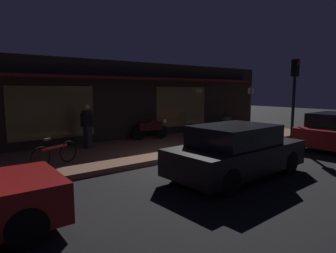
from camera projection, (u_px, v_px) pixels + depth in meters
The scene contains 11 objects.
ground_plane at pixel (206, 165), 9.15m from camera, with size 60.00×60.00×0.00m, color black.
sidewalk_slab at pixel (153, 147), 11.50m from camera, with size 18.00×4.00×0.15m, color brown.
storefront_building at pixel (112, 101), 13.94m from camera, with size 18.00×3.30×3.60m.
motorcycle at pixel (151, 128), 12.96m from camera, with size 1.69×0.60×0.97m.
bicycle_parked at pixel (55, 154), 8.38m from camera, with size 1.52×0.74×0.91m.
bicycle_extra at pixel (202, 130), 13.35m from camera, with size 1.45×0.88×0.91m.
person_photographer at pixel (87, 125), 10.92m from camera, with size 0.44×0.57×1.67m.
sign_post at pixel (250, 106), 15.12m from camera, with size 0.44×0.09×2.40m.
trash_bin at pixel (227, 124), 14.49m from camera, with size 0.48×0.48×0.93m.
traffic_light_pole at pixel (294, 87), 12.02m from camera, with size 0.24×0.33×3.60m.
parked_car_far at pixel (236, 151), 7.80m from camera, with size 4.17×1.93×1.42m.
Camera 1 is at (-6.42, -6.32, 2.36)m, focal length 30.93 mm.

